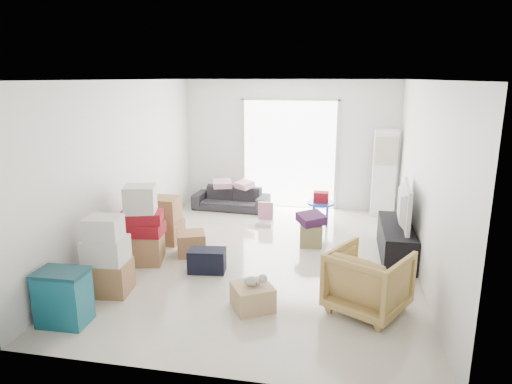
{
  "coord_description": "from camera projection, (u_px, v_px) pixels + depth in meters",
  "views": [
    {
      "loc": [
        1.13,
        -6.59,
        2.73
      ],
      "look_at": [
        -0.18,
        0.2,
        0.99
      ],
      "focal_mm": 32.0,
      "sensor_mm": 36.0,
      "label": 1
    }
  ],
  "objects": [
    {
      "name": "sofa",
      "position": [
        231.0,
        195.0,
        9.66
      ],
      "size": [
        1.62,
        0.56,
        0.62
      ],
      "primitive_type": "imported",
      "rotation": [
        0.0,
        0.0,
        -0.06
      ],
      "color": "#28272C",
      "rests_on": "room_shell"
    },
    {
      "name": "wood_crate",
      "position": [
        253.0,
        297.0,
        5.52
      ],
      "size": [
        0.62,
        0.62,
        0.3
      ],
      "primitive_type": "cube",
      "rotation": [
        0.0,
        0.0,
        0.53
      ],
      "color": "tan",
      "rests_on": "room_shell"
    },
    {
      "name": "room_shell",
      "position": [
        265.0,
        173.0,
        6.82
      ],
      "size": [
        4.98,
        6.48,
        3.18
      ],
      "color": "beige",
      "rests_on": "ground"
    },
    {
      "name": "box_stack_b",
      "position": [
        142.0,
        229.0,
        6.87
      ],
      "size": [
        0.7,
        0.7,
        1.18
      ],
      "rotation": [
        0.0,
        0.0,
        0.17
      ],
      "color": "#997245",
      "rests_on": "room_shell"
    },
    {
      "name": "box_stack_a",
      "position": [
        107.0,
        259.0,
        5.86
      ],
      "size": [
        0.61,
        0.53,
        1.03
      ],
      "rotation": [
        0.0,
        0.0,
        0.11
      ],
      "color": "#997245",
      "rests_on": "room_shell"
    },
    {
      "name": "ac_tower",
      "position": [
        384.0,
        173.0,
        9.1
      ],
      "size": [
        0.45,
        0.3,
        1.75
      ],
      "primitive_type": "cube",
      "color": "white",
      "rests_on": "room_shell"
    },
    {
      "name": "television",
      "position": [
        397.0,
        221.0,
        7.03
      ],
      "size": [
        0.72,
        1.17,
        0.15
      ],
      "primitive_type": "imported",
      "rotation": [
        0.0,
        0.0,
        1.51
      ],
      "color": "black",
      "rests_on": "tv_console"
    },
    {
      "name": "kids_table",
      "position": [
        321.0,
        201.0,
        8.64
      ],
      "size": [
        0.51,
        0.51,
        0.64
      ],
      "rotation": [
        0.0,
        0.0,
        -0.37
      ],
      "color": "blue",
      "rests_on": "room_shell"
    },
    {
      "name": "plush_bunny",
      "position": [
        255.0,
        280.0,
        5.47
      ],
      "size": [
        0.28,
        0.16,
        0.14
      ],
      "rotation": [
        0.0,
        0.0,
        -0.1
      ],
      "color": "#B2ADA8",
      "rests_on": "wood_crate"
    },
    {
      "name": "blanket",
      "position": [
        311.0,
        220.0,
        7.55
      ],
      "size": [
        0.55,
        0.55,
        0.14
      ],
      "primitive_type": "cube",
      "rotation": [
        0.0,
        0.0,
        0.54
      ],
      "color": "#441B45",
      "rests_on": "ottoman"
    },
    {
      "name": "duffel_bag",
      "position": [
        207.0,
        261.0,
        6.58
      ],
      "size": [
        0.56,
        0.38,
        0.34
      ],
      "primitive_type": "cube",
      "rotation": [
        0.0,
        0.0,
        0.12
      ],
      "color": "black",
      "rests_on": "room_shell"
    },
    {
      "name": "tv_console",
      "position": [
        396.0,
        241.0,
        7.11
      ],
      "size": [
        0.46,
        1.55,
        0.52
      ],
      "primitive_type": "cube",
      "color": "black",
      "rests_on": "room_shell"
    },
    {
      "name": "toy_walker",
      "position": [
        265.0,
        218.0,
        8.71
      ],
      "size": [
        0.32,
        0.29,
        0.42
      ],
      "rotation": [
        0.0,
        0.0,
        -0.04
      ],
      "color": "silver",
      "rests_on": "room_shell"
    },
    {
      "name": "armchair",
      "position": [
        369.0,
        278.0,
        5.4
      ],
      "size": [
        1.1,
        1.08,
        0.85
      ],
      "primitive_type": "imported",
      "rotation": [
        0.0,
        0.0,
        2.63
      ],
      "color": "tan",
      "rests_on": "room_shell"
    },
    {
      "name": "box_stack_c",
      "position": [
        166.0,
        221.0,
        7.71
      ],
      "size": [
        0.57,
        0.49,
        0.78
      ],
      "rotation": [
        0.0,
        0.0,
        -0.02
      ],
      "color": "#997245",
      "rests_on": "room_shell"
    },
    {
      "name": "storage_bins",
      "position": [
        63.0,
        297.0,
        5.14
      ],
      "size": [
        0.57,
        0.41,
        0.64
      ],
      "rotation": [
        0.0,
        0.0,
        0.03
      ],
      "color": "#12576A",
      "rests_on": "room_shell"
    },
    {
      "name": "pillow_left",
      "position": [
        222.0,
        177.0,
        9.61
      ],
      "size": [
        0.5,
        0.44,
        0.13
      ],
      "primitive_type": "cube",
      "rotation": [
        0.0,
        0.0,
        0.35
      ],
      "color": "#CF97A1",
      "rests_on": "sofa"
    },
    {
      "name": "pillow_right",
      "position": [
        244.0,
        179.0,
        9.53
      ],
      "size": [
        0.44,
        0.43,
        0.12
      ],
      "primitive_type": "cube",
      "rotation": [
        0.0,
        0.0,
        -0.67
      ],
      "color": "#CF97A1",
      "rests_on": "sofa"
    },
    {
      "name": "loose_box",
      "position": [
        191.0,
        243.0,
        7.22
      ],
      "size": [
        0.56,
        0.56,
        0.36
      ],
      "primitive_type": "cube",
      "rotation": [
        0.0,
        0.0,
        0.38
      ],
      "color": "#997245",
      "rests_on": "room_shell"
    },
    {
      "name": "sliding_door",
      "position": [
        289.0,
        150.0,
        9.68
      ],
      "size": [
        2.1,
        0.04,
        2.33
      ],
      "color": "white",
      "rests_on": "room_shell"
    },
    {
      "name": "ottoman",
      "position": [
        311.0,
        235.0,
        7.61
      ],
      "size": [
        0.4,
        0.4,
        0.36
      ],
      "primitive_type": "cube",
      "rotation": [
        0.0,
        0.0,
        0.1
      ],
      "color": "#958A56",
      "rests_on": "room_shell"
    }
  ]
}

